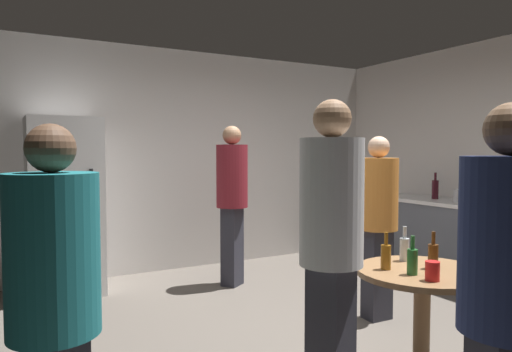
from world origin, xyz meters
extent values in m
cube|color=#5B544C|center=(0.00, 0.00, -0.05)|extent=(5.20, 5.20, 0.10)
cube|color=silver|center=(0.00, 2.63, 1.35)|extent=(5.32, 0.06, 2.70)
cube|color=white|center=(-1.61, 2.20, 0.90)|extent=(0.70, 0.65, 1.80)
cube|color=#262628|center=(-1.40, 1.86, 0.99)|extent=(0.03, 0.03, 0.60)
cube|color=#4C515B|center=(2.28, 0.49, 0.43)|extent=(0.60, 2.11, 0.86)
cube|color=silver|center=(2.28, 0.49, 0.88)|extent=(0.64, 2.15, 0.04)
cylinder|color=#B2B2B7|center=(2.23, 0.44, 0.97)|extent=(0.17, 0.17, 0.14)
sphere|color=black|center=(2.23, 0.44, 1.06)|extent=(0.04, 0.04, 0.04)
cone|color=#B2B2B7|center=(2.35, 0.44, 0.98)|extent=(0.09, 0.04, 0.06)
cylinder|color=#3F141E|center=(2.29, 0.84, 1.01)|extent=(0.08, 0.08, 0.22)
cylinder|color=#3F141E|center=(2.29, 0.84, 1.17)|extent=(0.03, 0.03, 0.09)
cylinder|color=olive|center=(0.06, -0.94, 0.35)|extent=(0.10, 0.10, 0.70)
cylinder|color=olive|center=(0.06, -0.94, 0.72)|extent=(0.80, 0.80, 0.03)
cylinder|color=#8C5919|center=(-0.13, -0.82, 0.81)|extent=(0.06, 0.06, 0.15)
cylinder|color=#8C5919|center=(-0.13, -0.82, 0.93)|extent=(0.02, 0.02, 0.08)
cylinder|color=#593314|center=(0.14, -0.95, 0.81)|extent=(0.06, 0.06, 0.15)
cylinder|color=#593314|center=(0.14, -0.95, 0.93)|extent=(0.02, 0.02, 0.08)
cylinder|color=#26662D|center=(-0.09, -0.99, 0.81)|extent=(0.06, 0.06, 0.15)
cylinder|color=#26662D|center=(-0.09, -0.99, 0.93)|extent=(0.02, 0.02, 0.08)
cylinder|color=silver|center=(0.14, -0.72, 0.81)|extent=(0.06, 0.06, 0.15)
cylinder|color=silver|center=(0.14, -0.72, 0.93)|extent=(0.02, 0.02, 0.08)
cylinder|color=red|center=(-0.09, -1.14, 0.79)|extent=(0.08, 0.08, 0.11)
cube|color=#2D2D38|center=(-0.66, -0.96, 0.43)|extent=(0.21, 0.25, 0.85)
cylinder|color=white|center=(-0.66, -0.96, 1.19)|extent=(0.40, 0.40, 0.68)
sphere|color=#8C6647|center=(-0.66, -0.96, 1.63)|extent=(0.20, 0.20, 0.20)
cylinder|color=#1E727A|center=(-2.04, -1.04, 1.08)|extent=(0.44, 0.44, 0.61)
sphere|color=brown|center=(-2.04, -1.04, 1.47)|extent=(0.18, 0.18, 0.18)
cube|color=#2D2D38|center=(0.66, 0.08, 0.39)|extent=(0.23, 0.18, 0.78)
cylinder|color=orange|center=(0.66, 0.08, 1.09)|extent=(0.35, 0.35, 0.62)
sphere|color=#D8AD8C|center=(0.66, 0.08, 1.50)|extent=(0.19, 0.19, 0.19)
cylinder|color=navy|center=(-0.61, -1.91, 1.13)|extent=(0.41, 0.41, 0.64)
sphere|color=#8C6647|center=(-0.61, -1.91, 1.54)|extent=(0.19, 0.19, 0.19)
cube|color=#2D2D38|center=(0.02, 1.62, 0.43)|extent=(0.28, 0.26, 0.85)
cylinder|color=maroon|center=(0.02, 1.62, 1.19)|extent=(0.47, 0.47, 0.68)
sphere|color=tan|center=(0.02, 1.62, 1.63)|extent=(0.20, 0.20, 0.20)
camera|label=1|loc=(-2.22, -2.93, 1.46)|focal=33.00mm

